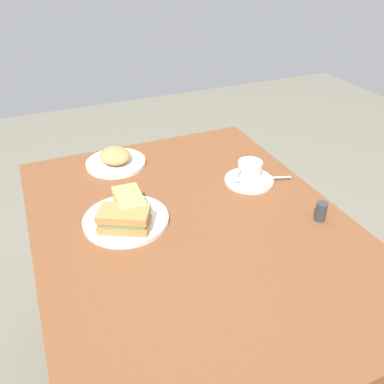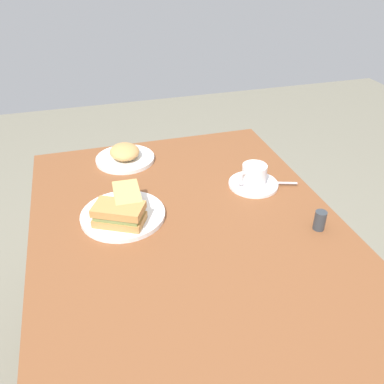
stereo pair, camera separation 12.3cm
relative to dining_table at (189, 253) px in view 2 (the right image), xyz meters
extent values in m
plane|color=gray|center=(0.00, 0.00, -0.63)|extent=(6.00, 6.00, 0.00)
cube|color=brown|center=(0.00, 0.00, 0.08)|extent=(1.12, 0.86, 0.04)
cylinder|color=brown|center=(0.49, -0.36, -0.28)|extent=(0.06, 0.06, 0.69)
cylinder|color=brown|center=(0.49, 0.36, -0.28)|extent=(0.06, 0.06, 0.69)
cylinder|color=white|center=(0.09, 0.17, 0.11)|extent=(0.24, 0.24, 0.01)
cube|color=tan|center=(0.11, 0.15, 0.13)|extent=(0.13, 0.08, 0.02)
cube|color=#D0C072|center=(0.11, 0.15, 0.14)|extent=(0.12, 0.07, 0.01)
cube|color=tan|center=(0.11, 0.15, 0.16)|extent=(0.13, 0.08, 0.02)
cube|color=#BA8145|center=(0.05, 0.18, 0.13)|extent=(0.13, 0.16, 0.02)
cube|color=olive|center=(0.05, 0.18, 0.14)|extent=(0.12, 0.14, 0.01)
cube|color=#C08345|center=(0.05, 0.18, 0.16)|extent=(0.13, 0.16, 0.02)
cylinder|color=white|center=(0.14, -0.26, 0.11)|extent=(0.16, 0.16, 0.01)
cylinder|color=white|center=(0.14, -0.26, 0.14)|extent=(0.08, 0.08, 0.06)
cylinder|color=#B47853|center=(0.14, -0.26, 0.17)|extent=(0.07, 0.07, 0.01)
torus|color=white|center=(0.13, -0.22, 0.14)|extent=(0.02, 0.05, 0.04)
cube|color=silver|center=(0.11, -0.36, 0.11)|extent=(0.03, 0.07, 0.00)
ellipsoid|color=silver|center=(0.13, -0.31, 0.12)|extent=(0.03, 0.03, 0.01)
cylinder|color=white|center=(0.43, 0.11, 0.11)|extent=(0.21, 0.21, 0.01)
ellipsoid|color=tan|center=(0.43, 0.11, 0.14)|extent=(0.12, 0.10, 0.04)
cylinder|color=#33383D|center=(-0.12, -0.34, 0.13)|extent=(0.03, 0.03, 0.06)
camera|label=1|loc=(-0.84, 0.36, 0.80)|focal=38.15mm
camera|label=2|loc=(-0.88, 0.24, 0.80)|focal=38.15mm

